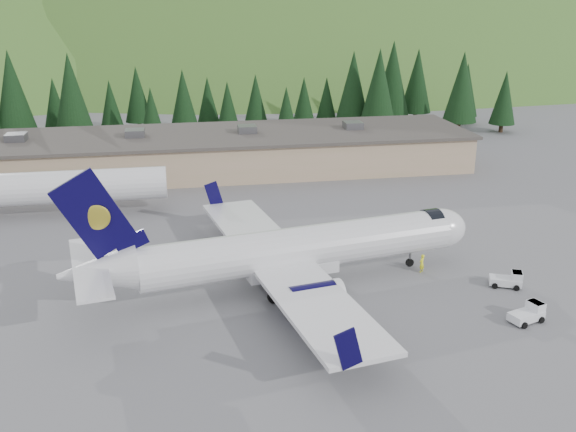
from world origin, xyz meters
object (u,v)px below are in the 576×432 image
Objects in this scene: baggage_tug_b at (509,280)px; ramp_worker at (422,263)px; second_airliner at (36,187)px; baggage_tug_a at (529,313)px; terminal_building at (211,152)px; airliner at (289,251)px.

baggage_tug_b is 1.74× the size of ramp_worker.
second_airliner is at bearing -70.16° from ramp_worker.
baggage_tug_a is (40.48, -31.38, -2.69)m from second_airliner.
baggage_tug_b is 47.11m from terminal_building.
baggage_tug_a is at bearing -80.92° from baggage_tug_b.
baggage_tug_b is (1.46, 5.78, -0.02)m from baggage_tug_a.
terminal_building is 40.80m from ramp_worker.
baggage_tug_b is at bearing -62.09° from terminal_building.
second_airliner is 25.55m from terminal_building.
terminal_building is at bearing -106.17° from ramp_worker.
second_airliner is at bearing -141.22° from terminal_building.
baggage_tug_a is at bearing -39.16° from airliner.
baggage_tug_a is 1.77× the size of ramp_worker.
baggage_tug_b is at bearing 58.01° from baggage_tug_a.
airliner is 38.39m from terminal_building.
terminal_building is at bearing 141.19° from baggage_tug_b.
airliner is at bearing -36.00° from ramp_worker.
second_airliner is 9.38× the size of baggage_tug_a.
ramp_worker is at bearing -6.89° from airliner.
terminal_building is (-20.57, 47.38, 1.99)m from baggage_tug_a.
second_airliner is (-23.91, 22.18, 0.22)m from airliner.
ramp_worker is at bearing 169.26° from baggage_tug_b.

